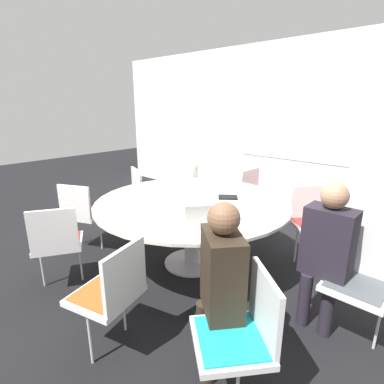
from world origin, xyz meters
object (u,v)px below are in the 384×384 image
chair_2 (312,218)px  chair_4 (203,188)px  chair_8 (112,289)px  chair_6 (83,210)px  person_0 (220,278)px  person_1 (327,246)px  chair_0 (242,329)px  laptop (203,220)px  spiral_notebook (228,197)px  chair_5 (146,191)px  chair_1 (360,275)px  chair_3 (257,194)px  chair_7 (57,239)px

chair_2 → chair_4: bearing=-47.9°
chair_2 → chair_8: 2.36m
chair_6 → person_0: bearing=-32.3°
chair_8 → person_1: (1.00, 1.29, 0.19)m
chair_0 → chair_8: size_ratio=1.00×
laptop → person_0: bearing=88.8°
chair_2 → spiral_notebook: (-0.71, -0.66, 0.25)m
chair_5 → person_0: bearing=-9.0°
person_1 → chair_5: bearing=-8.7°
chair_2 → chair_5: 2.33m
chair_2 → spiral_notebook: bearing=-1.2°
chair_1 → person_0: bearing=59.7°
chair_3 → chair_8: size_ratio=1.00×
chair_4 → laptop: size_ratio=2.09×
chair_2 → chair_5: size_ratio=1.00×
chair_8 → person_0: 0.78m
chair_2 → person_1: person_1 is taller
chair_4 → chair_6: size_ratio=1.00×
person_1 → chair_6: bearing=13.5°
chair_0 → chair_3: same height
chair_7 → person_0: person_0 is taller
spiral_notebook → laptop: bearing=-68.9°
chair_6 → person_0: person_0 is taller
chair_2 → chair_1: bearing=83.8°
chair_3 → person_1: size_ratio=0.71×
person_0 → laptop: 0.75m
laptop → spiral_notebook: (-0.30, 0.78, -0.04)m
chair_3 → chair_4: (-0.79, -0.26, 0.00)m
spiral_notebook → person_0: bearing=-55.8°
person_0 → spiral_notebook: 1.54m
chair_0 → chair_8: 0.94m
chair_2 → laptop: (-0.41, -1.45, 0.29)m
chair_7 → person_1: 2.40m
person_0 → chair_3: bearing=-24.7°
chair_2 → spiral_notebook: chair_2 is taller
chair_5 → chair_7: size_ratio=1.00×
chair_2 → spiral_notebook: 1.00m
chair_4 → chair_5: same height
chair_1 → chair_3: bearing=-37.8°
chair_7 → spiral_notebook: 1.80m
person_1 → spiral_notebook: person_1 is taller
chair_0 → chair_5: same height
chair_3 → chair_7: 2.67m
chair_7 → chair_8: same height
chair_1 → chair_4: (-2.47, 1.05, 0.00)m
chair_7 → person_1: (2.07, 1.20, 0.19)m
chair_7 → chair_8: bearing=-64.1°
chair_0 → chair_5: 3.00m
chair_7 → laptop: laptop is taller
chair_4 → chair_5: size_ratio=1.00×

